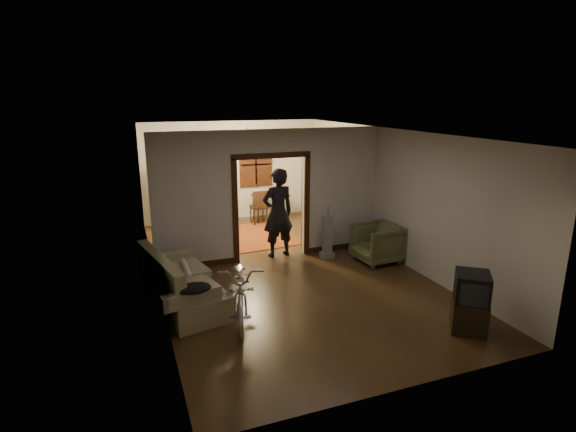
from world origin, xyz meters
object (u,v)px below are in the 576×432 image
bicycle (241,288)px  desk (271,207)px  sofa (183,280)px  locker (184,196)px  person (278,213)px  armchair (377,243)px

bicycle → desk: size_ratio=1.94×
sofa → locker: locker is taller
bicycle → locker: locker is taller
bicycle → person: 2.98m
locker → sofa: bearing=-85.2°
sofa → desk: 5.64m
sofa → armchair: bearing=-3.2°
locker → desk: locker is taller
sofa → locker: bearing=69.2°
person → locker: person is taller
locker → desk: 2.46m
person → locker: 3.47m
sofa → locker: (0.72, 4.84, 0.38)m
bicycle → desk: bicycle is taller
person → desk: size_ratio=1.98×
armchair → locker: size_ratio=0.53×
desk → person: bearing=-122.1°
sofa → bicycle: bearing=-55.8°
bicycle → armchair: size_ratio=2.13×
locker → person: bearing=-49.4°
sofa → person: bearing=24.8°
sofa → armchair: 4.23m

